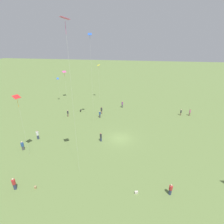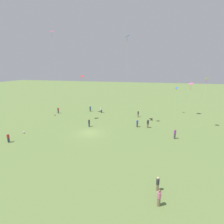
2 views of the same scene
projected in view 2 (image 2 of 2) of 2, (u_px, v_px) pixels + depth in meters
ground_plane at (90, 133)px, 34.80m from camera, size 240.00×240.00×0.00m
person_0 at (58, 110)px, 49.40m from camera, size 0.62×0.62×1.78m
person_1 at (175, 134)px, 31.81m from camera, size 0.53×0.53×1.85m
person_2 at (159, 198)px, 16.37m from camera, size 0.54×0.54×1.75m
person_3 at (8, 138)px, 30.30m from camera, size 0.60×0.60×1.64m
person_4 at (138, 114)px, 45.62m from camera, size 0.45×0.45×1.74m
person_5 at (89, 123)px, 38.19m from camera, size 0.52×0.52×1.78m
person_6 at (101, 110)px, 49.89m from camera, size 0.57×0.57×1.84m
person_7 at (137, 123)px, 38.04m from camera, size 0.51×0.51×1.73m
person_8 at (148, 124)px, 37.54m from camera, size 0.57×0.57×1.87m
person_9 at (90, 109)px, 51.45m from camera, size 0.53×0.53×1.71m
person_10 at (158, 184)px, 18.43m from camera, size 0.48×0.48×1.62m
kite_0 at (177, 89)px, 47.68m from camera, size 0.74×0.76×7.42m
kite_2 at (207, 81)px, 35.39m from camera, size 1.11×1.10×10.69m
kite_3 at (127, 45)px, 35.40m from camera, size 0.81×0.87×18.90m
kite_4 at (82, 78)px, 47.60m from camera, size 1.20×1.17×10.49m
kite_5 at (52, 37)px, 37.07m from camera, size 1.33×1.33×20.17m
kite_6 at (191, 84)px, 45.86m from camera, size 1.53×1.53×8.71m
dog_0 at (151, 119)px, 42.94m from camera, size 0.81×0.35×0.56m
picnic_bag_0 at (24, 133)px, 34.52m from camera, size 0.34×0.46×0.33m
picnic_bag_1 at (55, 115)px, 47.06m from camera, size 0.32×0.31×0.35m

